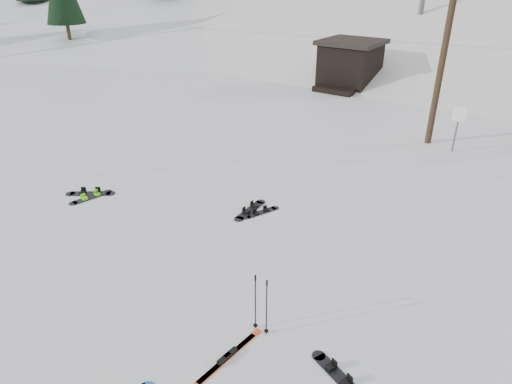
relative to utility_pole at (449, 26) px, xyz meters
The scene contains 14 objects.
ground 14.90m from the utility_pole, 98.13° to the right, with size 200.00×200.00×0.00m, color white.
ski_slope 44.31m from the utility_pole, 92.79° to the left, with size 60.00×75.00×45.00m, color white.
ridge_left 53.35m from the utility_pole, 138.18° to the left, with size 34.00×85.00×38.00m, color white.
treeline_left 44.65m from the utility_pole, 144.16° to the left, with size 20.00×64.00×10.00m, color black, non-canonical shape.
utility_pole is the anchor object (origin of this frame).
trail_sign 3.60m from the utility_pole, 21.04° to the right, with size 0.50×0.09×1.85m.
lift_hut 10.40m from the utility_pole, 135.24° to the left, with size 3.40×4.10×2.75m.
hero_skis 14.88m from the utility_pole, 87.96° to the right, with size 0.25×1.94×0.10m.
ski_poles 13.74m from the utility_pole, 87.39° to the right, with size 0.37×0.10×1.35m.
board_scatter_a 14.37m from the utility_pole, 123.71° to the right, with size 1.36×1.08×0.11m.
board_scatter_b 10.59m from the utility_pole, 105.87° to the right, with size 0.39×1.55×0.11m.
board_scatter_c 14.37m from the utility_pole, 122.49° to the right, with size 0.50×1.44×0.10m.
board_scatter_d 14.27m from the utility_pole, 79.57° to the right, with size 1.33×0.69×0.10m.
board_scatter_f 10.44m from the utility_pole, 103.94° to the right, with size 0.61×1.21×0.09m.
Camera 1 is at (6.68, -4.99, 6.83)m, focal length 32.00 mm.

